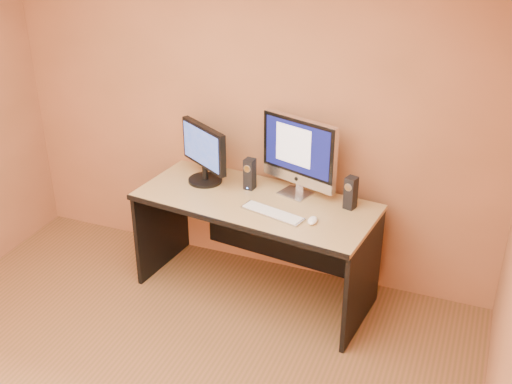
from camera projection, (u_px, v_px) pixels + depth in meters
walls at (103, 243)px, 3.28m from camera, size 4.00×4.00×2.60m
desk at (255, 247)px, 4.91m from camera, size 1.85×0.98×0.82m
imac at (296, 157)px, 4.67m from camera, size 0.67×0.42×0.61m
second_monitor at (204, 154)px, 4.90m from camera, size 0.59×0.50×0.46m
speaker_left at (250, 174)px, 4.84m from camera, size 0.08×0.09×0.24m
speaker_right at (351, 193)px, 4.57m from camera, size 0.09×0.10×0.24m
keyboard at (272, 213)px, 4.53m from camera, size 0.49×0.24×0.02m
mouse at (313, 220)px, 4.42m from camera, size 0.07×0.12×0.04m
cable_a at (301, 191)px, 4.85m from camera, size 0.09×0.23×0.01m
cable_b at (297, 187)px, 4.90m from camera, size 0.10×0.18×0.01m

